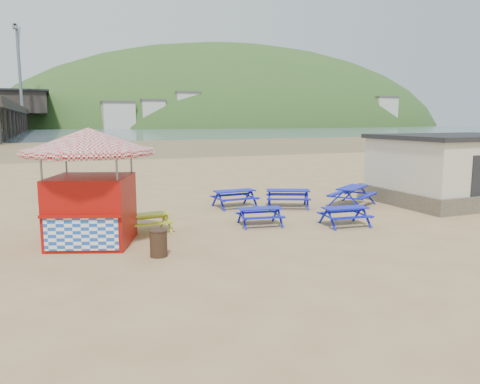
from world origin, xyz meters
name	(u,v)px	position (x,y,z in m)	size (l,w,h in m)	color
ground	(267,223)	(0.00, 0.00, 0.00)	(400.00, 400.00, 0.00)	tan
wet_sand	(103,146)	(0.00, 55.00, 0.00)	(400.00, 400.00, 0.00)	olive
sea	(69,130)	(0.00, 170.00, 0.01)	(400.00, 400.00, 0.00)	#485A67
picnic_table_blue_a	(235,199)	(0.09, 3.49, 0.38)	(1.86, 1.53, 0.76)	#0418A7
picnic_table_blue_b	(288,199)	(2.24, 2.53, 0.40)	(2.34, 2.16, 0.79)	#0418A7
picnic_table_blue_c	(352,196)	(5.14, 1.85, 0.43)	(2.60, 2.49, 0.85)	#0418A7
picnic_table_blue_d	(260,217)	(-0.37, -0.21, 0.33)	(1.74, 1.49, 0.66)	#0418A7
picnic_table_blue_e	(345,216)	(2.49, -1.42, 0.34)	(1.76, 1.47, 0.69)	#0418A7
picnic_table_yellow	(148,223)	(-4.39, 0.33, 0.32)	(1.62, 1.34, 0.64)	gold
ice_cream_kiosk	(90,171)	(-6.27, -0.51, 2.27)	(5.18, 5.18, 3.61)	#970C08
litter_bin	(159,243)	(-4.68, -2.70, 0.40)	(0.53, 0.53, 0.78)	#372516
amenity_block	(458,168)	(10.50, 1.00, 1.57)	(7.40, 5.40, 3.15)	#665B4C
pier	(16,115)	(-17.99, 178.23, 5.46)	(24.00, 220.00, 39.29)	black
headland_town	(235,144)	(90.00, 229.68, -9.91)	(264.00, 144.00, 108.00)	#2D4C1E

